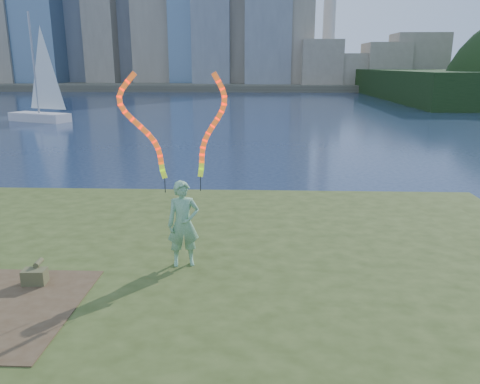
{
  "coord_description": "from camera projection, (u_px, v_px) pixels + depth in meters",
  "views": [
    {
      "loc": [
        2.41,
        -10.01,
        4.72
      ],
      "look_at": [
        1.97,
        1.0,
        1.72
      ],
      "focal_mm": 35.0,
      "sensor_mm": 36.0,
      "label": 1
    }
  ],
  "objects": [
    {
      "name": "far_shore",
      "position": [
        248.0,
        84.0,
        102.42
      ],
      "size": [
        320.0,
        40.0,
        1.2
      ],
      "primitive_type": "cube",
      "color": "#4B4637",
      "rests_on": "ground"
    },
    {
      "name": "grassy_knoll",
      "position": [
        127.0,
        309.0,
        8.68
      ],
      "size": [
        20.0,
        18.0,
        0.8
      ],
      "color": "#334117",
      "rests_on": "ground"
    },
    {
      "name": "woman_with_ribbons",
      "position": [
        183.0,
        198.0,
        9.17
      ],
      "size": [
        2.05,
        0.65,
        4.11
      ],
      "rotation": [
        0.0,
        0.0,
        0.23
      ],
      "color": "#1C6C23",
      "rests_on": "grassy_knoll"
    },
    {
      "name": "canvas_bag",
      "position": [
        35.0,
        276.0,
        8.61
      ],
      "size": [
        0.43,
        0.49,
        0.4
      ],
      "rotation": [
        0.0,
        0.0,
        0.07
      ],
      "color": "brown",
      "rests_on": "grassy_knoll"
    },
    {
      "name": "ground",
      "position": [
        155.0,
        273.0,
        10.98
      ],
      "size": [
        320.0,
        320.0,
        0.0
      ],
      "primitive_type": "plane",
      "color": "#1A2741",
      "rests_on": "ground"
    },
    {
      "name": "sailboat",
      "position": [
        41.0,
        103.0,
        39.93
      ],
      "size": [
        5.85,
        3.82,
        9.01
      ],
      "rotation": [
        0.0,
        0.0,
        -0.4
      ],
      "color": "beige",
      "rests_on": "ground"
    }
  ]
}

